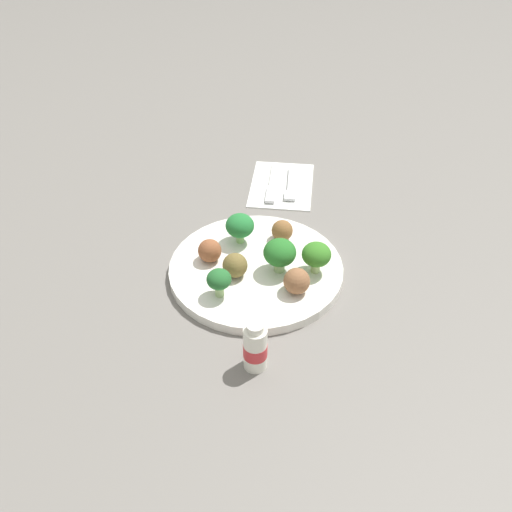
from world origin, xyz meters
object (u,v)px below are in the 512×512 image
at_px(yogurt_bottle, 255,348).
at_px(broccoli_floret_mid_right, 240,226).
at_px(broccoli_floret_back_left, 280,253).
at_px(meatball_back_left, 210,251).
at_px(napkin, 282,185).
at_px(plate, 256,269).
at_px(meatball_front_left, 235,265).
at_px(meatball_near_rim, 297,281).
at_px(broccoli_floret_near_rim, 219,280).
at_px(fork, 291,185).
at_px(broccoli_floret_center, 316,255).
at_px(meatball_mid_left, 282,231).
at_px(knife, 272,184).

bearing_deg(yogurt_bottle, broccoli_floret_mid_right, -171.22).
height_order(broccoli_floret_back_left, broccoli_floret_mid_right, broccoli_floret_back_left).
xyz_separation_m(meatball_back_left, yogurt_bottle, (0.20, 0.08, 0.00)).
relative_size(meatball_back_left, napkin, 0.22).
xyz_separation_m(plate, meatball_front_left, (0.02, -0.03, 0.03)).
bearing_deg(meatball_near_rim, meatball_front_left, -108.68).
relative_size(broccoli_floret_near_rim, fork, 0.39).
xyz_separation_m(broccoli_floret_center, meatball_front_left, (0.02, -0.13, -0.01)).
bearing_deg(meatball_mid_left, fork, 175.66).
height_order(plate, broccoli_floret_mid_right, broccoli_floret_mid_right).
xyz_separation_m(meatball_near_rim, yogurt_bottle, (0.14, -0.06, -0.00)).
bearing_deg(meatball_back_left, napkin, 156.50).
relative_size(broccoli_floret_back_left, meatball_mid_left, 1.58).
relative_size(broccoli_floret_near_rim, meatball_mid_left, 1.29).
distance_m(broccoli_floret_back_left, meatball_mid_left, 0.08).
relative_size(meatball_back_left, knife, 0.26).
xyz_separation_m(meatball_back_left, napkin, (-0.26, 0.11, -0.03)).
height_order(broccoli_floret_near_rim, meatball_front_left, broccoli_floret_near_rim).
relative_size(meatball_back_left, fork, 0.32).
bearing_deg(broccoli_floret_near_rim, fork, 162.28).
distance_m(meatball_front_left, meatball_near_rim, 0.10).
height_order(meatball_back_left, yogurt_bottle, yogurt_bottle).
bearing_deg(knife, meatball_front_left, -9.87).
bearing_deg(meatball_near_rim, knife, -171.77).
xyz_separation_m(broccoli_floret_center, meatball_near_rim, (0.05, -0.03, -0.01)).
bearing_deg(broccoli_floret_near_rim, plate, 144.43).
height_order(broccoli_floret_mid_right, meatball_front_left, broccoli_floret_mid_right).
xyz_separation_m(meatball_near_rim, fork, (-0.32, -0.01, -0.03)).
distance_m(plate, broccoli_floret_mid_right, 0.08).
bearing_deg(knife, broccoli_floret_back_left, 4.04).
relative_size(plate, broccoli_floret_near_rim, 6.01).
bearing_deg(broccoli_floret_near_rim, meatball_near_rim, 97.31).
bearing_deg(fork, broccoli_floret_back_left, -3.61).
height_order(broccoli_floret_mid_right, meatball_back_left, broccoli_floret_mid_right).
distance_m(meatball_mid_left, yogurt_bottle, 0.27).
relative_size(broccoli_floret_mid_right, fork, 0.43).
xyz_separation_m(broccoli_floret_mid_right, meatball_front_left, (0.09, -0.00, -0.01)).
height_order(plate, knife, plate).
bearing_deg(meatball_near_rim, broccoli_floret_near_rim, -82.69).
xyz_separation_m(broccoli_floret_back_left, broccoli_floret_center, (-0.00, 0.06, -0.00)).
height_order(broccoli_floret_near_rim, fork, broccoli_floret_near_rim).
bearing_deg(broccoli_floret_mid_right, plate, 25.81).
bearing_deg(yogurt_bottle, napkin, 176.58).
distance_m(broccoli_floret_near_rim, yogurt_bottle, 0.14).
relative_size(broccoli_floret_center, meatball_mid_left, 1.46).
height_order(napkin, fork, fork).
height_order(fork, yogurt_bottle, yogurt_bottle).
bearing_deg(broccoli_floret_back_left, meatball_back_left, -100.09).
relative_size(broccoli_floret_near_rim, broccoli_floret_mid_right, 0.89).
bearing_deg(broccoli_floret_near_rim, broccoli_floret_back_left, 125.07).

